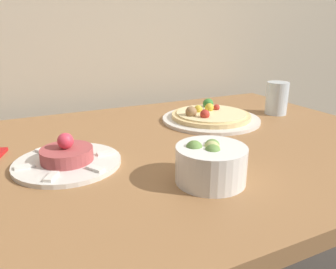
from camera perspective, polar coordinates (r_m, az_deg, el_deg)
dining_table at (r=0.87m, az=-0.31°, el=-7.68°), size 1.28×0.87×0.74m
pizza_plate at (r=1.05m, az=7.37°, el=3.12°), size 0.31×0.31×0.06m
tartare_plate at (r=0.75m, az=-17.13°, el=-4.03°), size 0.23×0.23×0.07m
small_bowl at (r=0.64m, az=7.42°, el=-4.92°), size 0.14×0.14×0.08m
drinking_glass at (r=1.18m, az=18.43°, el=6.03°), size 0.07×0.07×0.11m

